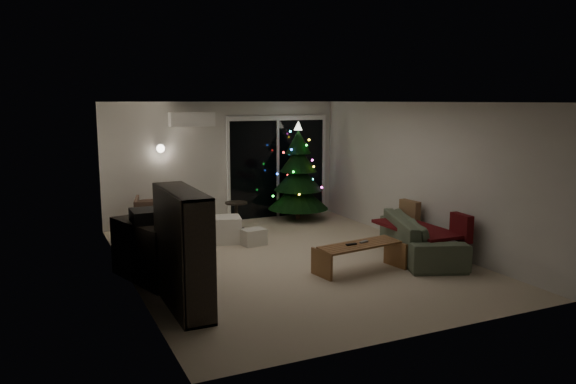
# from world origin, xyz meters

# --- Properties ---
(room) EXTENTS (6.50, 7.51, 2.60)m
(room) POSITION_xyz_m (0.46, 1.49, 1.02)
(room) COLOR beige
(room) RESTS_ON ground
(bookshelf) EXTENTS (0.57, 1.51, 1.47)m
(bookshelf) POSITION_xyz_m (-2.25, -1.35, 0.74)
(bookshelf) COLOR black
(bookshelf) RESTS_ON floor
(media_cabinet) EXTENTS (0.88, 1.43, 0.84)m
(media_cabinet) POSITION_xyz_m (-2.25, -0.07, 0.42)
(media_cabinet) COLOR black
(media_cabinet) RESTS_ON floor
(stereo) EXTENTS (0.43, 0.50, 0.18)m
(stereo) POSITION_xyz_m (-2.25, -0.07, 0.93)
(stereo) COLOR black
(stereo) RESTS_ON media_cabinet
(armchair) EXTENTS (0.98, 0.99, 0.76)m
(armchair) POSITION_xyz_m (-1.57, 2.54, 0.38)
(armchair) COLOR #4B352D
(armchair) RESTS_ON floor
(ottoman) EXTENTS (0.62, 0.62, 0.47)m
(ottoman) POSITION_xyz_m (-0.57, 1.51, 0.23)
(ottoman) COLOR silver
(ottoman) RESTS_ON floor
(cardboard_box_a) EXTENTS (0.43, 0.37, 0.26)m
(cardboard_box_a) POSITION_xyz_m (-1.64, 1.15, 0.13)
(cardboard_box_a) COLOR silver
(cardboard_box_a) RESTS_ON floor
(cardboard_box_b) EXTENTS (0.45, 0.36, 0.29)m
(cardboard_box_b) POSITION_xyz_m (-0.19, 1.12, 0.14)
(cardboard_box_b) COLOR silver
(cardboard_box_b) RESTS_ON floor
(side_table) EXTENTS (0.49, 0.49, 0.55)m
(side_table) POSITION_xyz_m (-0.06, 2.37, 0.28)
(side_table) COLOR black
(side_table) RESTS_ON floor
(floor_lamp) EXTENTS (0.26, 0.26, 1.60)m
(floor_lamp) POSITION_xyz_m (-1.32, 3.29, 0.80)
(floor_lamp) COLOR black
(floor_lamp) RESTS_ON floor
(sofa) EXTENTS (1.61, 2.37, 0.65)m
(sofa) POSITION_xyz_m (2.05, -0.68, 0.32)
(sofa) COLOR #4A5744
(sofa) RESTS_ON floor
(sofa_throw) EXTENTS (0.69, 1.59, 0.05)m
(sofa_throw) POSITION_xyz_m (1.95, -0.68, 0.47)
(sofa_throw) COLOR #470605
(sofa_throw) RESTS_ON sofa
(cushion_a) EXTENTS (0.16, 0.43, 0.42)m
(cushion_a) POSITION_xyz_m (2.30, -0.03, 0.58)
(cushion_a) COLOR #986D49
(cushion_a) RESTS_ON sofa
(cushion_b) EXTENTS (0.16, 0.43, 0.42)m
(cushion_b) POSITION_xyz_m (2.30, -1.33, 0.58)
(cushion_b) COLOR #470605
(cushion_b) RESTS_ON sofa
(coffee_table) EXTENTS (1.40, 0.67, 0.43)m
(coffee_table) POSITION_xyz_m (0.67, -1.01, 0.21)
(coffee_table) COLOR olive
(coffee_table) RESTS_ON floor
(remote_a) EXTENTS (0.17, 0.05, 0.02)m
(remote_a) POSITION_xyz_m (0.52, -1.01, 0.44)
(remote_a) COLOR black
(remote_a) RESTS_ON coffee_table
(remote_b) EXTENTS (0.16, 0.10, 0.02)m
(remote_b) POSITION_xyz_m (0.77, -0.96, 0.44)
(remote_b) COLOR slate
(remote_b) RESTS_ON coffee_table
(christmas_tree) EXTENTS (1.30, 1.30, 2.09)m
(christmas_tree) POSITION_xyz_m (1.47, 2.74, 1.04)
(christmas_tree) COLOR #0D350E
(christmas_tree) RESTS_ON floor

